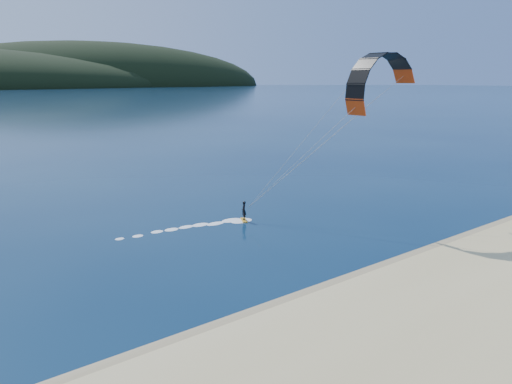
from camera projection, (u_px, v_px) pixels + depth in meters
ground at (318, 366)px, 19.84m from camera, size 1800.00×1800.00×0.00m
wet_sand at (254, 322)px, 23.31m from camera, size 220.00×2.50×0.10m
kitesurfer_near at (373, 100)px, 39.29m from camera, size 24.56×8.59×14.96m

